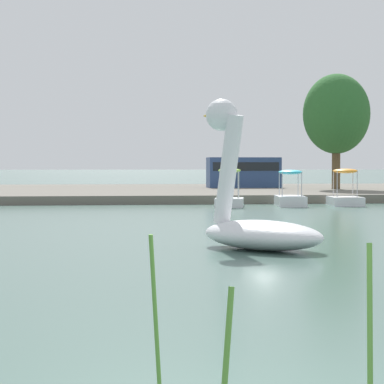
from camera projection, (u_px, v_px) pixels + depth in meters
shore_bank_far at (130, 192)px, 44.04m from camera, size 124.77×20.75×0.39m
swan_boat at (254, 214)px, 15.85m from camera, size 2.95×3.10×3.13m
pedal_boat_lime at (229, 195)px, 32.08m from camera, size 1.50×2.05×1.60m
pedal_boat_cyan at (290, 195)px, 32.73m from camera, size 1.41×2.38×1.53m
pedal_boat_orange at (345, 195)px, 33.19m from camera, size 1.56×2.34×1.58m
tree_sapling_by_fence at (336, 114)px, 43.04m from camera, size 4.24×4.32×6.44m
parked_van at (243, 171)px, 46.30m from camera, size 4.30×1.76×1.81m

